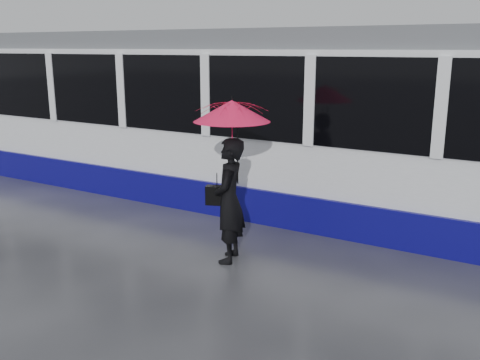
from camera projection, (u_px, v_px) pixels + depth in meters
The scene contains 6 objects.
ground at pixel (276, 258), 7.94m from camera, with size 90.00×90.00×0.00m, color #2A2A2F.
rails at pixel (336, 213), 10.02m from camera, with size 34.00×1.51×0.02m.
tram at pixel (263, 121), 10.41m from camera, with size 26.00×2.56×3.35m.
woman at pixel (229, 201), 7.63m from camera, with size 0.66×0.43×1.81m, color black.
umbrella at pixel (232, 126), 7.35m from camera, with size 1.36×1.36×1.22m.
handbag at pixel (217, 195), 7.75m from camera, with size 0.35×0.24×0.46m.
Camera 1 is at (3.33, -6.65, 3.05)m, focal length 40.00 mm.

